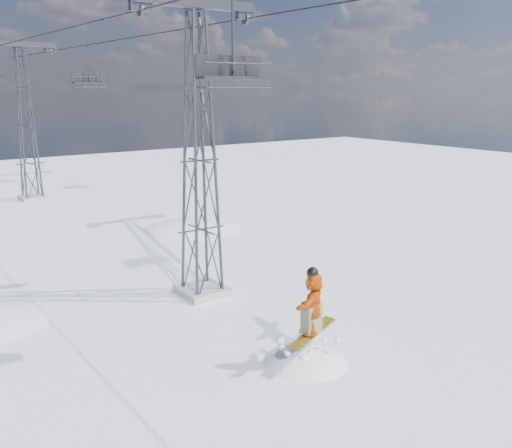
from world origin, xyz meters
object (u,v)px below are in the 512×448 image
at_px(lift_tower_near, 200,161).
at_px(lift_chair_near, 232,69).
at_px(snowboarder_jump, 304,408).
at_px(lift_tower_far, 27,127).

relative_size(lift_tower_near, lift_chair_near, 4.33).
distance_m(lift_tower_near, snowboarder_jump, 9.93).
xyz_separation_m(snowboarder_jump, lift_chair_near, (-1.75, 1.32, 10.34)).
bearing_deg(snowboarder_jump, lift_tower_far, 89.20).
xyz_separation_m(lift_tower_near, lift_tower_far, (0.00, 25.00, 0.00)).
height_order(lift_tower_far, lift_chair_near, lift_tower_far).
bearing_deg(lift_chair_near, snowboarder_jump, -37.01).
bearing_deg(lift_chair_near, lift_tower_far, 85.89).
bearing_deg(lift_chair_near, lift_tower_near, 68.70).
relative_size(lift_tower_far, snowboarder_jump, 1.61).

